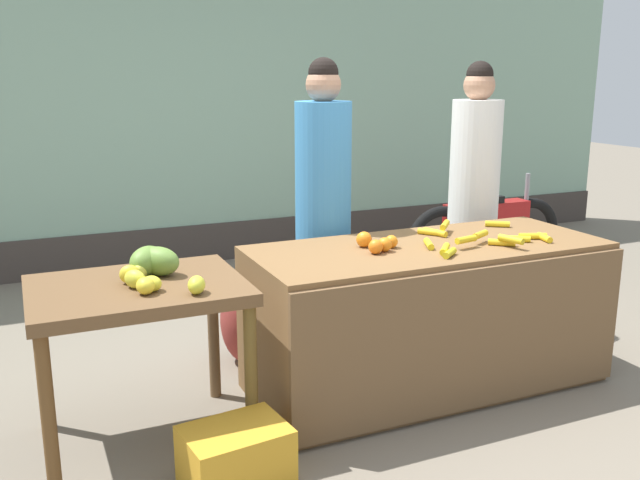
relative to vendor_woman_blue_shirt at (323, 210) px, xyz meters
The scene contains 12 objects.
ground_plane 1.13m from the vendor_woman_blue_shirt, 86.80° to the right, with size 24.00×24.00×0.00m, color #756B5B.
market_wall_back 2.61m from the vendor_woman_blue_shirt, 89.18° to the left, with size 9.08×0.23×3.08m.
fruit_stall_counter 0.91m from the vendor_woman_blue_shirt, 62.36° to the right, with size 1.98×0.83×0.82m.
side_table_wooden 1.41m from the vendor_woman_blue_shirt, 152.21° to the right, with size 0.97×0.74×0.79m.
banana_bunch_pile 0.94m from the vendor_woman_blue_shirt, 48.56° to the right, with size 0.80×0.59×0.07m.
orange_pile 0.64m from the vendor_woman_blue_shirt, 87.59° to the right, with size 0.21×0.24×0.09m.
mango_papaya_pile 1.30m from the vendor_woman_blue_shirt, 152.63° to the right, with size 0.35×0.58×0.14m.
vendor_woman_blue_shirt is the anchor object (origin of this frame).
vendor_woman_white_shirt 1.17m from the vendor_woman_blue_shirt, ahead, with size 0.34×0.34×1.82m.
parked_motorcycle 2.33m from the vendor_woman_blue_shirt, 26.93° to the left, with size 1.60×0.18×0.88m.
produce_crate 1.70m from the vendor_woman_blue_shirt, 128.62° to the right, with size 0.44×0.32×0.26m, color gold.
produce_sack 0.83m from the vendor_woman_blue_shirt, behind, with size 0.36×0.30×0.53m, color maroon.
Camera 1 is at (-1.73, -3.12, 1.74)m, focal length 38.78 mm.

